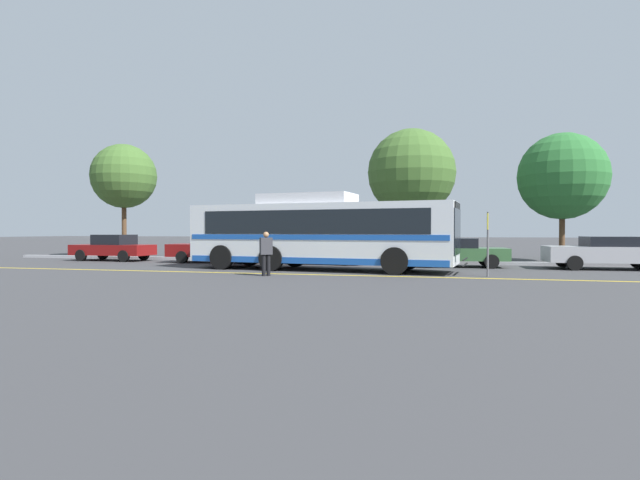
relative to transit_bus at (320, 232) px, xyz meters
The scene contains 14 objects.
ground_plane 2.00m from the transit_bus, ahead, with size 220.00×220.00×0.00m, color #38383A.
lane_strip_0 2.68m from the transit_bus, 89.49° to the right, with size 0.20×30.74×0.01m, color gold.
curb_strip 5.17m from the transit_bus, 89.77° to the left, with size 38.74×0.36×0.15m, color #99999E.
transit_bus is the anchor object (origin of this frame).
parked_car_0 12.70m from the transit_bus, 164.26° to the left, with size 4.28×1.96×1.39m.
parked_car_1 6.87m from the transit_bus, 151.98° to the left, with size 4.90×1.81×1.33m.
parked_car_2 3.69m from the transit_bus, 101.95° to the left, with size 4.34×2.05×1.47m.
parked_car_3 6.34m from the transit_bus, 29.56° to the left, with size 4.28×2.10×1.26m.
parked_car_4 11.87m from the transit_bus, 15.20° to the left, with size 4.81×2.09×1.35m.
pedestrian_0 3.37m from the transit_bus, 110.56° to the right, with size 0.47×0.42×1.55m.
bus_stop_sign 6.55m from the transit_bus, 13.38° to the right, with size 0.08×0.40×2.24m.
tree_0 10.17m from the transit_bus, 71.38° to the left, with size 4.94×4.94×7.34m.
tree_1 16.16m from the transit_bus, 153.38° to the left, with size 3.89×3.89×6.87m.
tree_2 13.82m from the transit_bus, 37.34° to the left, with size 4.41×4.41×6.58m.
Camera 1 is at (3.67, -19.79, 1.58)m, focal length 28.00 mm.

